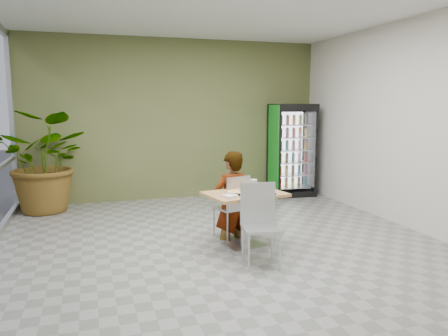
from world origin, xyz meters
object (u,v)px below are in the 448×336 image
Objects in this scene: seated_woman at (231,205)px; soda_cup at (254,186)px; dining_table at (245,209)px; chair_far at (234,202)px; potted_plant at (47,162)px; chair_near at (259,217)px; cafeteria_tray at (257,194)px; beverage_fridge at (292,150)px.

soda_cup is at bearing 93.96° from seated_woman.
dining_table is 0.44m from chair_far.
potted_plant reaches higher than dining_table.
soda_cup is at bearing -45.86° from potted_plant.
potted_plant reaches higher than seated_woman.
soda_cup is at bearing 84.14° from chair_near.
seated_woman is 9.53× the size of soda_cup.
cafeteria_tray is at bearing 81.98° from chair_near.
chair_far is at bearing 107.60° from seated_woman.
potted_plant is at bearing 135.98° from chair_near.
soda_cup is 4.02m from potted_plant.
seated_woman reaches higher than cafeteria_tray.
soda_cup is 3.54m from beverage_fridge.
cafeteria_tray is 0.21× the size of beverage_fridge.
chair_far is 0.59× the size of seated_woman.
dining_table is at bearing -121.01° from beverage_fridge.
chair_far is at bearing 110.03° from soda_cup.
beverage_fridge reaches higher than cafeteria_tray.
chair_near is 4.39m from potted_plant.
chair_far is 0.08m from seated_woman.
chair_far reaches higher than dining_table.
seated_woman is at bearing -126.24° from beverage_fridge.
beverage_fridge reaches higher than chair_far.
seated_woman is 0.81× the size of beverage_fridge.
beverage_fridge is at bearing 54.24° from dining_table.
potted_plant is (-2.65, 2.49, 0.37)m from chair_far.
dining_table is at bearing -47.82° from potted_plant.
dining_table is 3.97m from potted_plant.
potted_plant is at bearing -174.78° from beverage_fridge.
dining_table is at bearing -162.46° from soda_cup.
dining_table is at bearing 75.59° from seated_woman.
seated_woman is at bearing 99.93° from cafeteria_tray.
dining_table is at bearing 114.12° from cafeteria_tray.
beverage_fridge is 1.06× the size of potted_plant.
soda_cup is at bearing 17.54° from dining_table.
chair_far is 1.01m from chair_near.
beverage_fridge is (2.13, 2.53, 0.42)m from chair_far.
beverage_fridge reaches higher than seated_woman.
soda_cup is 0.40× the size of cafeteria_tray.
chair_far reaches higher than cafeteria_tray.
dining_table is 2.76× the size of cafeteria_tray.
dining_table is at bearing 72.08° from chair_far.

